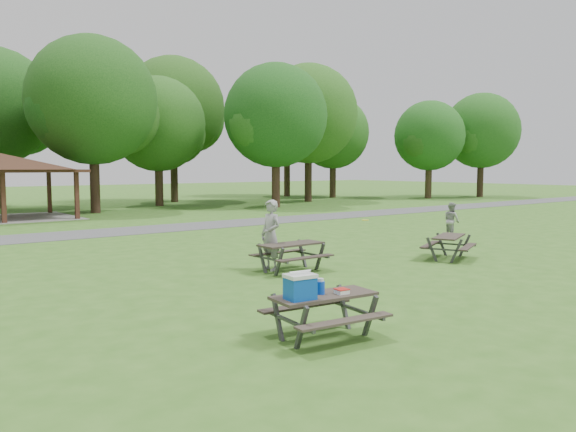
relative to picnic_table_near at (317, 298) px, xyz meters
The scene contains 17 objects.
ground 5.44m from the picnic_table_near, 39.01° to the left, with size 160.00×160.00×0.00m, color #33631C.
asphalt_path 17.90m from the picnic_table_near, 76.46° to the left, with size 120.00×3.20×0.02m, color #494A4C.
tree_row_e 29.73m from the picnic_table_near, 77.52° to the left, with size 8.40×8.00×11.02m.
tree_row_f 34.58m from the picnic_table_near, 68.96° to the left, with size 7.35×7.00×9.55m.
tree_row_g 31.81m from the picnic_table_near, 54.28° to the left, with size 7.77×7.40×10.25m.
tree_row_h 38.29m from the picnic_table_near, 49.97° to the left, with size 8.61×8.20×11.37m.
tree_row_i 44.66m from the picnic_table_near, 46.96° to the left, with size 7.14×6.80×9.52m.
tree_row_j 44.84m from the picnic_table_near, 35.55° to the left, with size 6.72×6.40×8.96m.
tree_deep_c 39.16m from the picnic_table_near, 66.65° to the left, with size 8.82×8.40×11.90m.
tree_deep_d 46.94m from the picnic_table_near, 52.54° to the left, with size 8.40×8.00×11.27m.
tree_flank_right 49.13m from the picnic_table_near, 30.01° to the left, with size 7.56×7.20×9.97m.
picnic_table_near is the anchor object (origin of this frame).
picnic_table_middle 6.26m from the picnic_table_near, 55.44° to the left, with size 1.87×1.52×0.81m.
picnic_table_far 9.51m from the picnic_table_near, 23.06° to the left, with size 2.18×2.01×0.76m.
frisbee_in_flight 9.66m from the picnic_table_near, 39.35° to the left, with size 0.29×0.29×0.02m.
frisbee_thrower 6.49m from the picnic_table_near, 60.42° to the left, with size 0.72×0.47×1.98m, color gray.
frisbee_catcher 14.74m from the picnic_table_near, 27.26° to the left, with size 0.71×0.56×1.47m, color #969698.
Camera 1 is at (-10.22, -10.31, 2.89)m, focal length 35.00 mm.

